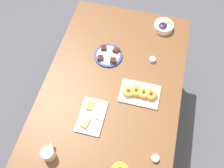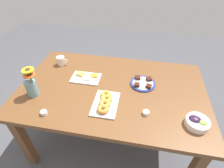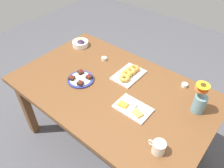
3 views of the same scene
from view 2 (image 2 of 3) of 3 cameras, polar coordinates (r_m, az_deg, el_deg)
ground_plane at (r=2.08m, az=0.00°, el=-16.70°), size 6.00×6.00×0.00m
dining_table at (r=1.57m, az=0.00°, el=-3.50°), size 1.60×1.00×0.74m
coffee_mug at (r=1.86m, az=-16.30°, el=7.34°), size 0.11×0.08×0.09m
grape_bowl at (r=1.35m, az=26.02°, el=-11.16°), size 0.16×0.16×0.07m
cheese_platter at (r=1.63m, az=-8.47°, el=2.08°), size 0.26×0.17×0.03m
croissant_platter at (r=1.36m, az=-2.22°, el=-6.04°), size 0.19×0.28×0.05m
jam_cup_honey at (r=1.32m, az=11.05°, el=-9.17°), size 0.05×0.05×0.03m
jam_cup_berry at (r=1.39m, az=-21.39°, el=-8.66°), size 0.05×0.05×0.03m
dessert_plate at (r=1.57m, az=10.04°, el=0.23°), size 0.22×0.22×0.05m
flower_vase at (r=1.54m, az=-24.83°, el=-0.69°), size 0.11×0.10×0.25m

